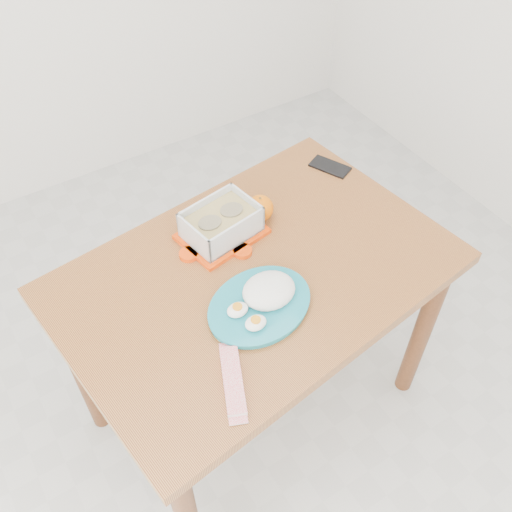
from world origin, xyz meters
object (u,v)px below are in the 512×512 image
food_container (221,224)px  rice_plate (263,299)px  dining_table (256,296)px  orange_fruit (260,208)px  smartphone (330,167)px

food_container → rice_plate: 0.28m
dining_table → rice_plate: 0.18m
food_container → orange_fruit: (0.14, 0.00, -0.01)m
orange_fruit → rice_plate: orange_fruit is taller
smartphone → orange_fruit: bearing=168.8°
orange_fruit → rice_plate: bearing=-121.1°
dining_table → smartphone: (0.45, 0.25, 0.12)m
food_container → smartphone: food_container is taller
orange_fruit → food_container: bearing=-178.1°
food_container → orange_fruit: bearing=-8.0°
dining_table → rice_plate: bearing=-121.4°
dining_table → orange_fruit: bearing=47.3°
dining_table → smartphone: 0.53m
food_container → orange_fruit: 0.14m
dining_table → food_container: 0.23m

